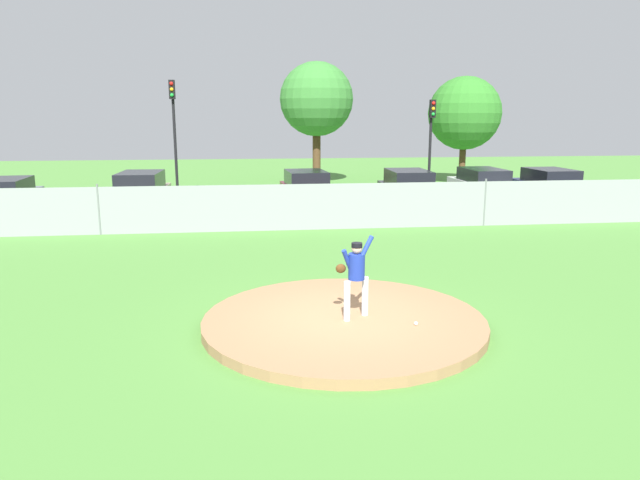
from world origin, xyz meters
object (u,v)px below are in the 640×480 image
Objects in this scene: parked_car_burgundy at (306,191)px; parked_car_navy at (549,189)px; parked_car_slate at (6,199)px; parked_car_champagne at (141,194)px; traffic_light_near at (174,120)px; parked_car_white at (483,187)px; baseball at (416,323)px; parked_car_charcoal at (408,191)px; traffic_light_far at (431,131)px; pitcher_youth at (356,272)px; traffic_cone_orange at (64,206)px.

parked_car_navy is (11.10, -0.46, 0.01)m from parked_car_burgundy.
parked_car_burgundy is 0.88× the size of parked_car_slate.
traffic_light_near reaches higher than parked_car_champagne.
parked_car_white is 15.20m from traffic_light_near.
parked_car_white is 1.08× the size of parked_car_navy.
baseball is at bearing -116.22° from parked_car_white.
parked_car_charcoal is at bearing -24.78° from traffic_light_near.
traffic_light_far is at bearing 16.79° from parked_car_champagne.
traffic_light_far is (-1.47, 3.45, 2.51)m from parked_car_white.
traffic_light_near is 12.90m from traffic_light_far.
parked_car_champagne reaches higher than baseball.
pitcher_youth is at bearing -111.48° from traffic_light_far.
parked_car_burgundy is at bearing -150.59° from traffic_light_far.
parked_car_champagne is 1.08× the size of parked_car_navy.
parked_car_champagne is 1.00× the size of parked_car_white.
traffic_light_near is (6.29, 4.83, 3.11)m from parked_car_slate.
parked_car_slate is at bearing -177.65° from parked_car_white.
baseball is at bearing -108.06° from traffic_light_far.
parked_car_white is 0.82× the size of traffic_light_near.
parked_car_champagne is 1.10× the size of parked_car_burgundy.
parked_car_navy is (23.48, 0.01, 0.05)m from parked_car_slate.
parked_car_slate reaches higher than baseball.
parked_car_burgundy is 0.91× the size of parked_car_white.
parked_car_champagne is 0.97× the size of parked_car_slate.
traffic_light_far is at bearing 113.08° from parked_car_white.
traffic_light_far is (19.17, 4.30, 2.56)m from parked_car_slate.
parked_car_charcoal is at bearing -4.36° from traffic_cone_orange.
parked_car_charcoal is 1.06× the size of parked_car_navy.
parked_car_navy is (6.64, 0.05, -0.01)m from parked_car_charcoal.
parked_car_navy is 7.97× the size of traffic_cone_orange.
parked_car_charcoal is 3.90m from parked_car_white.
parked_car_white is at bearing 2.61° from parked_car_burgundy.
traffic_light_near is at bearing 37.55° from parked_car_slate.
parked_car_slate is (-5.36, -0.13, -0.07)m from parked_car_champagne.
parked_car_slate is 1.12× the size of parked_car_navy.
traffic_light_near is (-6.66, 19.59, 3.65)m from baseball.
traffic_light_near is at bearing 164.47° from parked_car_white.
parked_car_charcoal is 0.95× the size of traffic_light_far.
parked_car_slate is 19.81m from traffic_light_far.
parked_car_navy is (10.52, 14.77, 0.59)m from baseball.
parked_car_navy is at bearing -44.83° from traffic_light_far.
pitcher_youth is at bearing -109.27° from parked_car_charcoal.
parked_car_charcoal reaches higher than traffic_cone_orange.
traffic_light_near reaches higher than parked_car_charcoal.
parked_car_navy is at bearing 50.81° from pitcher_youth.
parked_car_charcoal is (3.89, 14.72, 0.60)m from baseball.
parked_car_white is at bearing 2.68° from parked_car_champagne.
traffic_light_far is at bearing 12.65° from parked_car_slate.
pitcher_youth is 0.34× the size of parked_car_champagne.
parked_car_charcoal is 0.95× the size of parked_car_slate.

